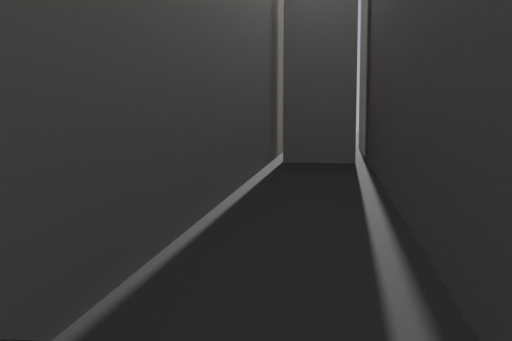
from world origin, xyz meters
name	(u,v)px	position (x,y,z in m)	size (l,w,h in m)	color
ground_plane	(308,200)	(0.00, 48.00, 0.00)	(264.00, 264.00, 0.00)	#232326
building_block_left	(133,47)	(-12.59, 50.00, 10.40)	(14.18, 108.00, 20.80)	gray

